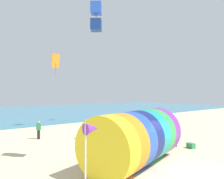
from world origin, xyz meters
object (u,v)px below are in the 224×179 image
kite_orange_diamond (56,61)px  bystander_near_water (39,130)px  cooler_box (191,146)px  giant_inflatable_tube (136,138)px  beach_flag (91,134)px  kite_handler (175,135)px  kite_blue_box (96,17)px  bystander_mid_beach (116,124)px  bystander_far_left (86,129)px

kite_orange_diamond → bystander_near_water: (-3.80, -4.79, -6.74)m
bystander_near_water → cooler_box: (7.00, -9.91, -0.59)m
giant_inflatable_tube → cooler_box: giant_inflatable_tube is taller
kite_orange_diamond → beach_flag: size_ratio=0.89×
giant_inflatable_tube → kite_handler: giant_inflatable_tube is taller
kite_orange_diamond → beach_flag: 19.63m
giant_inflatable_tube → kite_orange_diamond: kite_orange_diamond is taller
kite_handler → beach_flag: beach_flag is taller
kite_blue_box → bystander_near_water: bearing=89.0°
bystander_mid_beach → bystander_far_left: bearing=-172.3°
bystander_near_water → kite_orange_diamond: bearing=51.5°
giant_inflatable_tube → bystander_mid_beach: bearing=55.4°
kite_handler → kite_orange_diamond: 15.50m
bystander_mid_beach → bystander_far_left: (-3.86, -0.52, -0.02)m
bystander_near_water → beach_flag: size_ratio=0.51×
giant_inflatable_tube → kite_handler: size_ratio=4.22×
kite_blue_box → bystander_far_left: bearing=61.6°
kite_blue_box → beach_flag: 7.67m
kite_orange_diamond → bystander_far_left: 9.91m
giant_inflatable_tube → bystander_mid_beach: (5.50, 7.97, -0.62)m
kite_orange_diamond → giant_inflatable_tube: bearing=-99.1°
bystander_mid_beach → beach_flag: (-10.39, -10.82, 1.82)m
bystander_mid_beach → kite_blue_box: bearing=-137.6°
bystander_far_left → beach_flag: bearing=-122.4°
giant_inflatable_tube → beach_flag: beach_flag is taller
beach_flag → cooler_box: bearing=15.4°
giant_inflatable_tube → kite_blue_box: kite_blue_box is taller
kite_blue_box → cooler_box: bearing=-11.5°
bystander_far_left → beach_flag: 12.33m
giant_inflatable_tube → kite_orange_diamond: size_ratio=2.59×
kite_handler → cooler_box: size_ratio=3.14×
kite_blue_box → bystander_near_water: kite_blue_box is taller
bystander_near_water → bystander_mid_beach: bearing=-15.9°
bystander_near_water → kite_blue_box: bearing=-91.0°
kite_handler → bystander_near_water: size_ratio=1.07×
giant_inflatable_tube → bystander_far_left: 7.65m
kite_handler → kite_blue_box: (-6.76, 0.46, 7.23)m
kite_handler → bystander_near_water: bearing=126.6°
kite_orange_diamond → bystander_far_left: bearing=-95.7°
bystander_near_water → bystander_far_left: size_ratio=0.94×
kite_orange_diamond → bystander_far_left: (-0.73, -7.28, -6.69)m
kite_handler → kite_orange_diamond: bearing=101.6°
kite_handler → bystander_far_left: kite_handler is taller
kite_orange_diamond → cooler_box: size_ratio=5.10×
giant_inflatable_tube → bystander_mid_beach: giant_inflatable_tube is taller
bystander_mid_beach → bystander_far_left: bystander_mid_beach is taller
bystander_mid_beach → kite_orange_diamond: bearing=114.8°
bystander_near_water → bystander_mid_beach: 7.21m
cooler_box → kite_blue_box: bearing=168.5°
beach_flag → bystander_near_water: bearing=74.8°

